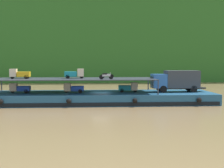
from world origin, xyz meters
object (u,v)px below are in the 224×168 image
Objects in this scene: covered_lorry at (176,80)px; mini_truck_lower_mid at (128,87)px; motorcycle_upper_port at (106,76)px; mini_truck_upper_mid at (75,74)px; cargo_barge at (101,98)px; mini_truck_lower_aft at (74,88)px; mini_truck_lower_stern at (20,88)px; motorcycle_upper_centre at (107,75)px; mini_truck_upper_stern at (20,74)px.

mini_truck_lower_mid is at bearing 178.86° from covered_lorry.
mini_truck_upper_mid is at bearing 150.96° from motorcycle_upper_port.
mini_truck_lower_mid is (3.91, 0.32, 1.44)m from cargo_barge.
mini_truck_upper_mid is at bearing 80.75° from mini_truck_lower_aft.
mini_truck_lower_stern is 12.35m from motorcycle_upper_port.
mini_truck_lower_stern is (-22.34, -0.10, -1.00)m from covered_lorry.
mini_truck_lower_mid is 3.58m from motorcycle_upper_centre.
motorcycle_upper_centre is at bearing -3.88° from mini_truck_upper_mid.
mini_truck_upper_stern reaches higher than motorcycle_upper_centre.
mini_truck_lower_stern and mini_truck_lower_mid have the same top height.
covered_lorry reaches higher than mini_truck_lower_aft.
cargo_barge is 11.19m from covered_lorry.
covered_lorry is 2.83× the size of mini_truck_upper_stern.
motorcycle_upper_port is (12.00, -2.19, -0.26)m from mini_truck_upper_stern.
motorcycle_upper_port is (0.60, -2.10, 3.18)m from cargo_barge.
mini_truck_upper_stern is (-7.51, 0.47, 2.00)m from mini_truck_lower_aft.
mini_truck_lower_aft is at bearing -174.46° from cargo_barge.
mini_truck_lower_stern is 7.55m from mini_truck_lower_aft.
mini_truck_lower_stern is at bearing -178.17° from mini_truck_upper_mid.
covered_lorry is at bearing 0.24° from mini_truck_upper_stern.
cargo_barge is 11.52m from mini_truck_lower_stern.
mini_truck_lower_aft is 7.83m from mini_truck_lower_mid.
motorcycle_upper_centre is (4.69, 0.40, 1.74)m from mini_truck_lower_aft.
mini_truck_upper_mid reaches higher than mini_truck_lower_mid.
motorcycle_upper_port is (-3.31, -2.42, 1.74)m from mini_truck_lower_mid.
cargo_barge is at bearing -179.03° from covered_lorry.
mini_truck_lower_mid is at bearing 36.20° from motorcycle_upper_port.
motorcycle_upper_centre reaches higher than mini_truck_lower_mid.
motorcycle_upper_centre is (4.57, -0.31, -0.26)m from mini_truck_upper_mid.
mini_truck_upper_stern is at bearing 11.77° from mini_truck_lower_stern.
mini_truck_lower_mid is (-7.01, 0.14, -1.00)m from covered_lorry.
motorcycle_upper_port is (12.03, -2.19, 1.74)m from mini_truck_lower_stern.
mini_truck_lower_stern is 7.91m from mini_truck_upper_mid.
mini_truck_lower_mid is at bearing -0.05° from mini_truck_upper_mid.
mini_truck_lower_mid is 0.99× the size of mini_truck_upper_mid.
covered_lorry is 7.08m from mini_truck_lower_mid.
mini_truck_lower_stern is at bearing -179.75° from covered_lorry.
mini_truck_upper_stern is at bearing 179.67° from motorcycle_upper_centre.
covered_lorry is at bearing 0.25° from mini_truck_lower_stern.
cargo_barge is 4.02× the size of covered_lorry.
motorcycle_upper_centre reaches higher than cargo_barge.
mini_truck_upper_stern is (-11.40, 0.09, 3.44)m from cargo_barge.
mini_truck_upper_mid is 5.01m from motorcycle_upper_port.
cargo_barge is 11.52× the size of mini_truck_lower_stern.
mini_truck_upper_mid is (-14.69, 0.15, 1.00)m from covered_lorry.
mini_truck_lower_stern is 12.35m from motorcycle_upper_centre.
mini_truck_upper_stern is (0.03, 0.01, 2.00)m from mini_truck_lower_stern.
mini_truck_upper_mid is (-3.78, 0.33, 3.44)m from cargo_barge.
mini_truck_upper_stern is (-22.32, -0.09, 1.00)m from covered_lorry.
mini_truck_lower_aft is at bearing -175.15° from motorcycle_upper_centre.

